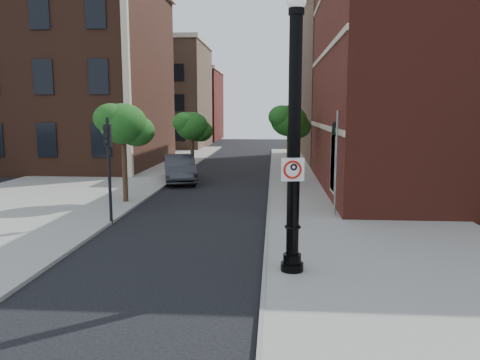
# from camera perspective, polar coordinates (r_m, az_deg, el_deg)

# --- Properties ---
(ground) EXTENTS (120.00, 120.00, 0.00)m
(ground) POSITION_cam_1_polar(r_m,az_deg,el_deg) (13.25, -6.05, -10.94)
(ground) COLOR black
(ground) RESTS_ON ground
(sidewalk_right) EXTENTS (8.00, 60.00, 0.12)m
(sidewalk_right) POSITION_cam_1_polar(r_m,az_deg,el_deg) (23.02, 13.44, -2.61)
(sidewalk_right) COLOR gray
(sidewalk_right) RESTS_ON ground
(sidewalk_left) EXTENTS (10.00, 50.00, 0.12)m
(sidewalk_left) POSITION_cam_1_polar(r_m,az_deg,el_deg) (32.62, -16.07, 0.51)
(sidewalk_left) COLOR gray
(sidewalk_left) RESTS_ON ground
(curb_edge) EXTENTS (0.10, 60.00, 0.14)m
(curb_edge) POSITION_cam_1_polar(r_m,az_deg,el_deg) (22.71, 3.55, -2.51)
(curb_edge) COLOR gray
(curb_edge) RESTS_ON ground
(victorian_building) EXTENTS (18.60, 14.60, 17.95)m
(victorian_building) POSITION_cam_1_polar(r_m,az_deg,el_deg) (40.84, -23.13, 13.93)
(victorian_building) COLOR #4F2B1D
(victorian_building) RESTS_ON ground
(bg_building_tan_a) EXTENTS (12.00, 12.00, 12.00)m
(bg_building_tan_a) POSITION_cam_1_polar(r_m,az_deg,el_deg) (58.10, -10.18, 9.94)
(bg_building_tan_a) COLOR #835F47
(bg_building_tan_a) RESTS_ON ground
(bg_building_red) EXTENTS (12.00, 12.00, 10.00)m
(bg_building_red) POSITION_cam_1_polar(r_m,az_deg,el_deg) (71.73, -7.37, 8.90)
(bg_building_red) COLOR maroon
(bg_building_red) RESTS_ON ground
(bg_building_tan_b) EXTENTS (22.00, 14.00, 14.00)m
(bg_building_tan_b) POSITION_cam_1_polar(r_m,az_deg,el_deg) (44.54, 22.59, 11.20)
(bg_building_tan_b) COLOR #835F47
(bg_building_tan_b) RESTS_ON ground
(lamppost) EXTENTS (0.62, 0.62, 7.32)m
(lamppost) POSITION_cam_1_polar(r_m,az_deg,el_deg) (12.24, 6.60, 3.66)
(lamppost) COLOR black
(lamppost) RESTS_ON ground
(no_parking_sign) EXTENTS (0.60, 0.14, 0.61)m
(no_parking_sign) POSITION_cam_1_polar(r_m,az_deg,el_deg) (12.11, 6.45, 1.29)
(no_parking_sign) COLOR white
(no_parking_sign) RESTS_ON ground
(parked_car) EXTENTS (3.00, 5.42, 1.69)m
(parked_car) POSITION_cam_1_polar(r_m,az_deg,el_deg) (29.03, -7.36, 1.39)
(parked_car) COLOR #2E2E33
(parked_car) RESTS_ON ground
(traffic_signal_left) EXTENTS (0.29, 0.35, 4.14)m
(traffic_signal_left) POSITION_cam_1_polar(r_m,az_deg,el_deg) (18.55, -15.76, 3.19)
(traffic_signal_left) COLOR black
(traffic_signal_left) RESTS_ON ground
(traffic_signal_right) EXTENTS (0.33, 0.40, 4.76)m
(traffic_signal_right) POSITION_cam_1_polar(r_m,az_deg,el_deg) (19.10, 6.56, 4.86)
(traffic_signal_right) COLOR black
(traffic_signal_right) RESTS_ON ground
(utility_pole) EXTENTS (0.09, 0.09, 4.40)m
(utility_pole) POSITION_cam_1_polar(r_m,az_deg,el_deg) (19.44, 11.63, 1.83)
(utility_pole) COLOR #999999
(utility_pole) RESTS_ON ground
(street_tree_a) EXTENTS (2.62, 2.37, 4.73)m
(street_tree_a) POSITION_cam_1_polar(r_m,az_deg,el_deg) (22.54, -13.95, 6.53)
(street_tree_a) COLOR #332214
(street_tree_a) RESTS_ON ground
(street_tree_b) EXTENTS (2.39, 2.16, 4.30)m
(street_tree_b) POSITION_cam_1_polar(r_m,az_deg,el_deg) (29.15, -5.81, 6.45)
(street_tree_b) COLOR #332214
(street_tree_b) RESTS_ON ground
(street_tree_c) EXTENTS (2.61, 2.36, 4.71)m
(street_tree_c) POSITION_cam_1_polar(r_m,az_deg,el_deg) (28.69, 6.06, 7.07)
(street_tree_c) COLOR #332214
(street_tree_c) RESTS_ON ground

